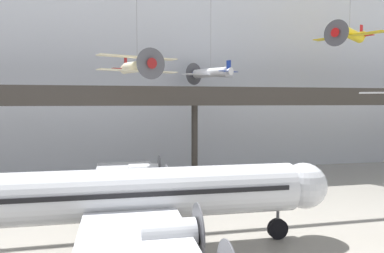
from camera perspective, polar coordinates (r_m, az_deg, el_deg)
hangar_back_wall at (r=48.75m, az=-1.53°, el=7.72°), size 140.00×3.00×24.09m
mezzanine_walkway at (r=40.76m, az=0.72°, el=3.69°), size 110.00×3.20×10.31m
airliner_silver_main at (r=22.42m, az=-11.67°, el=-10.33°), size 27.14×30.66×9.04m
suspended_plane_cream_biplane at (r=34.73m, az=-8.32°, el=9.09°), size 7.45×6.37×9.81m
suspended_plane_yellow_lowwing at (r=46.99m, az=22.85°, el=12.91°), size 6.84×7.69×5.89m
suspended_plane_white_twin at (r=43.26m, az=2.85°, el=8.15°), size 6.88×6.24×9.72m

